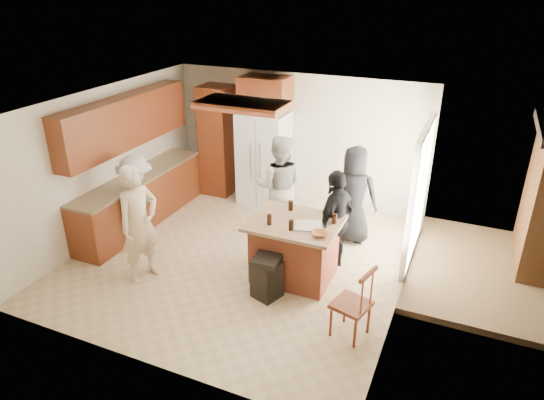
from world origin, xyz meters
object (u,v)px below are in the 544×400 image
at_px(person_behind_right, 353,195).
at_px(spindle_chair, 353,305).
at_px(person_front_left, 139,224).
at_px(kitchen_island, 294,249).
at_px(refrigerator, 264,159).
at_px(trash_bin, 267,277).
at_px(person_behind_left, 279,186).
at_px(person_side_right, 336,221).
at_px(person_counter, 138,202).

distance_m(person_behind_right, spindle_chair, 2.49).
xyz_separation_m(person_front_left, kitchen_island, (2.05, 0.87, -0.41)).
xyz_separation_m(refrigerator, trash_bin, (1.34, -2.87, -0.58)).
distance_m(person_front_left, trash_bin, 1.98).
relative_size(person_behind_left, trash_bin, 2.82).
height_order(person_behind_right, person_side_right, person_behind_right).
relative_size(person_behind_right, person_side_right, 1.03).
height_order(person_behind_left, person_counter, person_behind_left).
relative_size(person_behind_left, person_side_right, 1.11).
bearing_deg(person_front_left, person_behind_right, -31.07).
bearing_deg(person_behind_left, person_side_right, 134.54).
distance_m(refrigerator, kitchen_island, 2.76).
distance_m(person_side_right, refrigerator, 2.66).
height_order(person_behind_left, person_behind_right, person_behind_left).
height_order(person_side_right, kitchen_island, person_side_right).
distance_m(refrigerator, spindle_chair, 4.16).
bearing_deg(trash_bin, refrigerator, 114.98).
height_order(person_front_left, person_counter, person_front_left).
bearing_deg(refrigerator, spindle_chair, -50.54).
distance_m(person_counter, kitchen_island, 2.69).
xyz_separation_m(person_front_left, person_behind_right, (2.52, 2.31, -0.05)).
height_order(person_front_left, trash_bin, person_front_left).
bearing_deg(spindle_chair, person_counter, 167.93).
height_order(person_behind_right, trash_bin, person_behind_right).
relative_size(person_behind_right, kitchen_island, 1.30).
relative_size(person_front_left, person_behind_left, 0.99).
bearing_deg(person_behind_right, kitchen_island, 69.59).
xyz_separation_m(person_counter, spindle_chair, (3.79, -0.81, -0.33)).
height_order(person_behind_left, person_side_right, person_behind_left).
bearing_deg(person_behind_left, trash_bin, 91.84).
bearing_deg(refrigerator, trash_bin, -65.02).
bearing_deg(kitchen_island, trash_bin, -105.93).
distance_m(person_side_right, kitchen_island, 0.74).
bearing_deg(refrigerator, person_behind_left, -54.63).
xyz_separation_m(person_side_right, kitchen_island, (-0.46, -0.48, -0.33)).
height_order(trash_bin, spindle_chair, spindle_chair).
relative_size(person_behind_right, person_counter, 1.05).
bearing_deg(person_behind_right, person_front_left, 40.15).
height_order(person_behind_left, trash_bin, person_behind_left).
distance_m(person_front_left, kitchen_island, 2.26).
relative_size(person_behind_left, person_behind_right, 1.07).
relative_size(kitchen_island, spindle_chair, 1.29).
relative_size(refrigerator, spindle_chair, 1.81).
distance_m(person_front_left, person_side_right, 2.85).
height_order(person_counter, refrigerator, refrigerator).
bearing_deg(kitchen_island, person_behind_left, 121.96).
xyz_separation_m(person_behind_left, trash_bin, (0.55, -1.77, -0.57)).
bearing_deg(person_side_right, person_behind_right, -168.74).
xyz_separation_m(person_front_left, spindle_chair, (3.17, -0.06, -0.43)).
distance_m(person_front_left, person_behind_left, 2.42).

